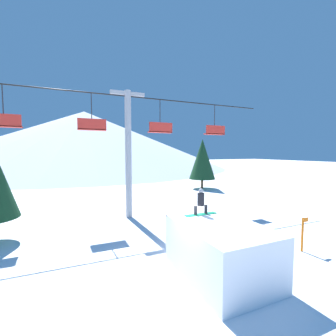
# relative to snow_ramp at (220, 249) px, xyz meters

# --- Properties ---
(ground_plane) EXTENTS (220.00, 220.00, 0.00)m
(ground_plane) POSITION_rel_snow_ramp_xyz_m (-1.40, 0.15, -0.99)
(ground_plane) COLOR white
(mountain_ridge) EXTENTS (83.32, 83.32, 16.85)m
(mountain_ridge) POSITION_rel_snow_ramp_xyz_m (-1.40, 66.09, 7.44)
(mountain_ridge) COLOR silver
(mountain_ridge) RESTS_ON ground_plane
(snow_ramp) EXTENTS (2.78, 4.07, 1.98)m
(snow_ramp) POSITION_rel_snow_ramp_xyz_m (0.00, 0.00, 0.00)
(snow_ramp) COLOR white
(snow_ramp) RESTS_ON ground_plane
(snowboarder) EXTENTS (1.49, 0.30, 1.16)m
(snowboarder) POSITION_rel_snow_ramp_xyz_m (-0.01, 1.39, 1.54)
(snowboarder) COLOR #1E9E6B
(snowboarder) RESTS_ON snow_ramp
(chairlift) EXTENTS (22.72, 0.45, 8.98)m
(chairlift) POSITION_rel_snow_ramp_xyz_m (-1.42, 8.85, 4.42)
(chairlift) COLOR #9E9EA3
(chairlift) RESTS_ON ground_plane
(pine_tree_far) EXTENTS (3.33, 3.33, 6.37)m
(pine_tree_far) POSITION_rel_snow_ramp_xyz_m (10.23, 17.78, 2.81)
(pine_tree_far) COLOR #4C3823
(pine_tree_far) RESTS_ON ground_plane
(trail_marker) EXTENTS (0.41, 0.10, 1.62)m
(trail_marker) POSITION_rel_snow_ramp_xyz_m (4.83, 0.14, -0.12)
(trail_marker) COLOR orange
(trail_marker) RESTS_ON ground_plane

